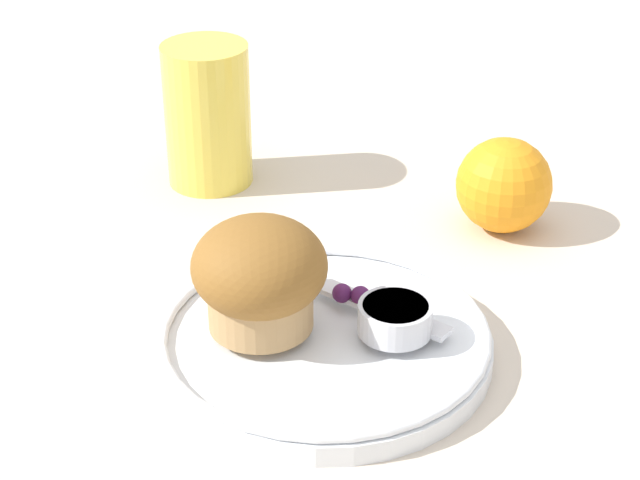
{
  "coord_description": "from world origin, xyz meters",
  "views": [
    {
      "loc": [
        0.14,
        -0.53,
        0.4
      ],
      "look_at": [
        -0.0,
        0.05,
        0.06
      ],
      "focal_mm": 60.0,
      "sensor_mm": 36.0,
      "label": 1
    }
  ],
  "objects_px": {
    "butter_knife": "(343,293)",
    "juice_glass": "(208,115)",
    "muffin": "(258,278)",
    "orange_fruit": "(504,185)"
  },
  "relations": [
    {
      "from": "orange_fruit",
      "to": "juice_glass",
      "type": "bearing_deg",
      "value": 174.57
    },
    {
      "from": "muffin",
      "to": "orange_fruit",
      "type": "bearing_deg",
      "value": 56.97
    },
    {
      "from": "butter_knife",
      "to": "juice_glass",
      "type": "relative_size",
      "value": 1.3
    },
    {
      "from": "butter_knife",
      "to": "juice_glass",
      "type": "xyz_separation_m",
      "value": [
        -0.15,
        0.18,
        0.04
      ]
    },
    {
      "from": "muffin",
      "to": "orange_fruit",
      "type": "distance_m",
      "value": 0.24
    },
    {
      "from": "muffin",
      "to": "juice_glass",
      "type": "height_order",
      "value": "juice_glass"
    },
    {
      "from": "muffin",
      "to": "orange_fruit",
      "type": "relative_size",
      "value": 1.16
    },
    {
      "from": "muffin",
      "to": "butter_knife",
      "type": "relative_size",
      "value": 0.55
    },
    {
      "from": "butter_knife",
      "to": "orange_fruit",
      "type": "height_order",
      "value": "orange_fruit"
    },
    {
      "from": "muffin",
      "to": "juice_glass",
      "type": "relative_size",
      "value": 0.72
    }
  ]
}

